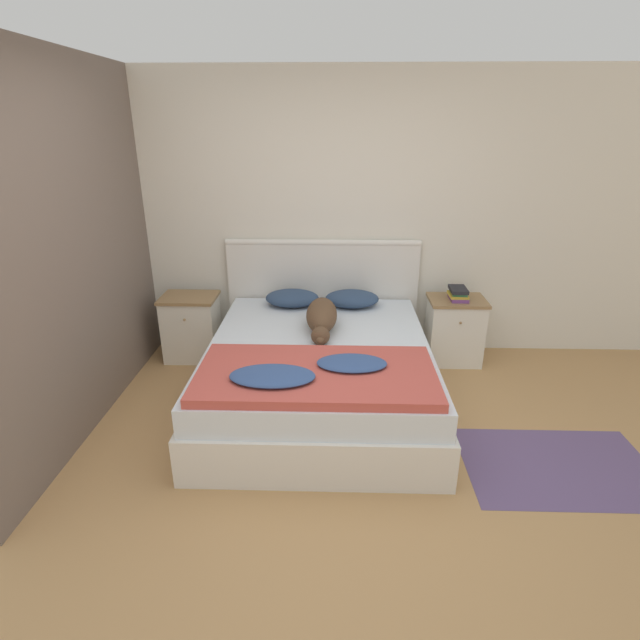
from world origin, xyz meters
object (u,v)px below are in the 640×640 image
object	(u,v)px
pillow_right	(352,299)
dog	(322,317)
book_stack	(458,294)
pillow_left	(292,298)
nightstand_left	(192,327)
nightstand_right	(454,330)
bed	(319,374)

from	to	relation	value
pillow_right	dog	size ratio (longest dim) A/B	0.61
pillow_right	book_stack	distance (m)	0.95
pillow_left	book_stack	size ratio (longest dim) A/B	2.13
nightstand_left	nightstand_right	size ratio (longest dim) A/B	1.00
pillow_right	nightstand_left	bearing A→B (deg)	-179.90
bed	dog	world-z (taller)	dog
pillow_left	pillow_right	bearing A→B (deg)	0.00
nightstand_left	book_stack	world-z (taller)	book_stack
nightstand_left	dog	bearing A→B (deg)	-23.85
book_stack	pillow_left	bearing A→B (deg)	179.21
nightstand_left	book_stack	size ratio (longest dim) A/B	2.71
dog	pillow_left	bearing A→B (deg)	117.42
bed	pillow_left	size ratio (longest dim) A/B	4.27
bed	pillow_right	distance (m)	0.92
pillow_left	book_stack	xyz separation A→B (m)	(1.49, -0.02, 0.06)
bed	nightstand_right	distance (m)	1.47
bed	nightstand_right	xyz separation A→B (m)	(1.22, 0.81, 0.05)
nightstand_left	pillow_right	distance (m)	1.52
bed	nightstand_left	distance (m)	1.47
nightstand_left	dog	size ratio (longest dim) A/B	0.78
bed	pillow_left	world-z (taller)	pillow_left
nightstand_right	pillow_left	xyz separation A→B (m)	(-1.49, 0.00, 0.30)
pillow_left	dog	bearing A→B (deg)	-62.58
nightstand_right	book_stack	distance (m)	0.36
pillow_left	dog	world-z (taller)	dog
dog	nightstand_right	bearing A→B (deg)	24.28
nightstand_left	nightstand_right	bearing A→B (deg)	0.00
bed	pillow_right	size ratio (longest dim) A/B	4.27
nightstand_left	nightstand_right	distance (m)	2.44
nightstand_right	pillow_right	size ratio (longest dim) A/B	1.27
pillow_right	dog	bearing A→B (deg)	-115.37
nightstand_right	dog	xyz separation A→B (m)	(-1.21, -0.55, 0.33)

